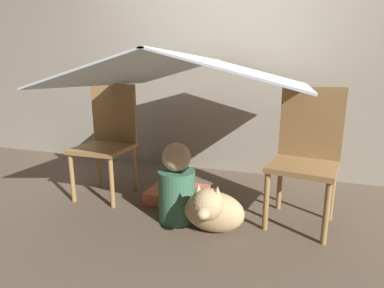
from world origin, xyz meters
name	(u,v)px	position (x,y,z in m)	size (l,w,h in m)	color
ground_plane	(182,221)	(0.00, 0.00, 0.00)	(8.80, 8.80, 0.00)	brown
wall_back	(225,52)	(0.00, 1.26, 1.25)	(7.00, 0.05, 2.50)	gray
chair_left	(108,137)	(-0.79, 0.30, 0.51)	(0.43, 0.43, 0.94)	olive
chair_right	(306,152)	(0.80, 0.30, 0.51)	(0.50, 0.50, 0.94)	olive
sheet_canopy	(192,71)	(0.00, 0.21, 1.05)	(1.57, 1.50, 0.22)	silver
person_front	(177,187)	(-0.04, 0.00, 0.25)	(0.26, 0.26, 0.57)	#38664C
dog	(212,210)	(0.24, -0.10, 0.17)	(0.41, 0.41, 0.38)	tan
floor_cushion	(178,195)	(-0.16, 0.32, 0.05)	(0.46, 0.37, 0.10)	#CC664C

